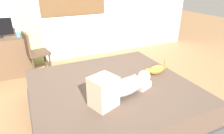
{
  "coord_description": "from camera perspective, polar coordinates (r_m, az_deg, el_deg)",
  "views": [
    {
      "loc": [
        -1.0,
        -2.07,
        1.71
      ],
      "look_at": [
        0.02,
        0.11,
        0.61
      ],
      "focal_mm": 30.93,
      "sensor_mm": 36.0,
      "label": 1
    }
  ],
  "objects": [
    {
      "name": "cat",
      "position": [
        2.83,
        12.71,
        -0.79
      ],
      "size": [
        0.36,
        0.12,
        0.21
      ],
      "color": "#C67A2D",
      "rests_on": "bed"
    },
    {
      "name": "chair_by_desk",
      "position": [
        3.83,
        -22.14,
        4.37
      ],
      "size": [
        0.44,
        0.44,
        0.86
      ],
      "color": "#4C3828",
      "rests_on": "ground"
    },
    {
      "name": "desk",
      "position": [
        4.19,
        -29.01,
        2.68
      ],
      "size": [
        0.9,
        0.56,
        0.74
      ],
      "color": "brown",
      "rests_on": "ground"
    },
    {
      "name": "person_lying",
      "position": [
        2.25,
        2.79,
        -5.87
      ],
      "size": [
        0.93,
        0.53,
        0.34
      ],
      "color": "#8C939E",
      "rests_on": "bed"
    },
    {
      "name": "cup",
      "position": [
        3.97,
        -25.94,
        8.59
      ],
      "size": [
        0.08,
        0.08,
        0.09
      ],
      "primitive_type": "cylinder",
      "color": "teal",
      "rests_on": "desk"
    },
    {
      "name": "bed",
      "position": [
        2.64,
        -0.13,
        -9.63
      ],
      "size": [
        2.06,
        1.93,
        0.46
      ],
      "color": "#38383D",
      "rests_on": "ground"
    },
    {
      "name": "ground_plane",
      "position": [
        2.87,
        0.63,
        -12.09
      ],
      "size": [
        16.0,
        16.0,
        0.0
      ],
      "primitive_type": "plane",
      "color": "olive"
    },
    {
      "name": "curtain_left",
      "position": [
        4.26,
        -23.88,
        15.52
      ],
      "size": [
        0.44,
        0.06,
        2.38
      ],
      "primitive_type": "cube",
      "color": "#ADCC75",
      "rests_on": "ground"
    }
  ]
}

